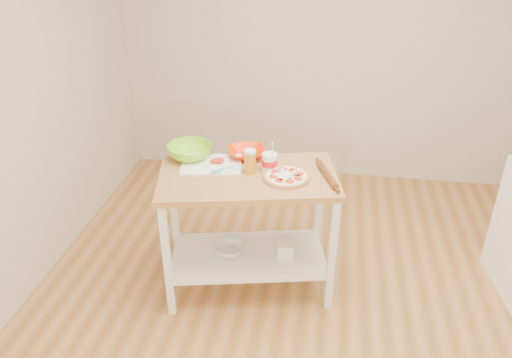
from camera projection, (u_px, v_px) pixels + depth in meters
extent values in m
cube|color=#B77F43|center=(311.00, 333.00, 3.24)|extent=(4.00, 4.50, 0.02)
cube|color=beige|center=(334.00, 41.00, 4.54)|extent=(4.00, 0.02, 2.70)
cube|color=#B07E48|center=(248.00, 178.00, 3.24)|extent=(1.26, 0.86, 0.04)
cube|color=white|center=(249.00, 256.00, 3.54)|extent=(1.17, 0.78, 0.02)
cube|color=white|center=(167.00, 262.00, 3.19)|extent=(0.06, 0.06, 0.86)
cube|color=white|center=(175.00, 216.00, 3.66)|extent=(0.06, 0.06, 0.86)
cube|color=white|center=(332.00, 256.00, 3.24)|extent=(0.06, 0.06, 0.86)
cube|color=white|center=(318.00, 212.00, 3.71)|extent=(0.06, 0.06, 0.86)
cylinder|color=tan|center=(286.00, 178.00, 3.18)|extent=(0.29, 0.29, 0.02)
cylinder|color=tan|center=(286.00, 176.00, 3.17)|extent=(0.29, 0.29, 0.01)
cylinder|color=white|center=(286.00, 176.00, 3.17)|extent=(0.26, 0.26, 0.01)
cylinder|color=red|center=(299.00, 174.00, 3.18)|extent=(0.06, 0.06, 0.01)
cylinder|color=red|center=(293.00, 170.00, 3.23)|extent=(0.06, 0.06, 0.01)
cylinder|color=red|center=(283.00, 169.00, 3.24)|extent=(0.06, 0.06, 0.01)
cylinder|color=red|center=(275.00, 172.00, 3.21)|extent=(0.06, 0.06, 0.01)
cylinder|color=red|center=(274.00, 176.00, 3.15)|extent=(0.06, 0.06, 0.01)
cylinder|color=red|center=(279.00, 181.00, 3.11)|extent=(0.06, 0.06, 0.01)
cylinder|color=red|center=(290.00, 182.00, 3.10)|extent=(0.06, 0.06, 0.01)
cylinder|color=red|center=(298.00, 179.00, 3.13)|extent=(0.06, 0.06, 0.01)
sphere|color=white|center=(294.00, 172.00, 3.20)|extent=(0.04, 0.04, 0.04)
sphere|color=white|center=(283.00, 171.00, 3.22)|extent=(0.04, 0.04, 0.04)
sphere|color=white|center=(276.00, 175.00, 3.17)|extent=(0.04, 0.04, 0.04)
plane|color=#19651E|center=(295.00, 175.00, 3.16)|extent=(0.03, 0.03, 0.00)
plane|color=#19651E|center=(293.00, 170.00, 3.22)|extent=(0.03, 0.03, 0.00)
plane|color=#19651E|center=(282.00, 171.00, 3.21)|extent=(0.03, 0.03, 0.00)
plane|color=#19651E|center=(277.00, 175.00, 3.17)|extent=(0.03, 0.03, 0.00)
plane|color=#19651E|center=(280.00, 179.00, 3.11)|extent=(0.03, 0.03, 0.00)
plane|color=#19651E|center=(290.00, 178.00, 3.13)|extent=(0.03, 0.03, 0.00)
plane|color=#19651E|center=(298.00, 175.00, 3.16)|extent=(0.03, 0.03, 0.00)
cube|color=white|center=(212.00, 164.00, 3.35)|extent=(0.44, 0.36, 0.01)
cube|color=#F4EACC|center=(195.00, 157.00, 3.40)|extent=(0.03, 0.03, 0.02)
cube|color=#F4EACC|center=(200.00, 157.00, 3.40)|extent=(0.03, 0.03, 0.02)
cube|color=#F4EACC|center=(205.00, 157.00, 3.40)|extent=(0.03, 0.03, 0.02)
cube|color=#F4EACC|center=(195.00, 155.00, 3.43)|extent=(0.03, 0.03, 0.02)
cube|color=#F4EACC|center=(200.00, 155.00, 3.43)|extent=(0.03, 0.03, 0.02)
cube|color=#F4EACC|center=(205.00, 155.00, 3.43)|extent=(0.03, 0.03, 0.02)
cylinder|color=red|center=(215.00, 162.00, 3.36)|extent=(0.07, 0.07, 0.01)
cylinder|color=red|center=(217.00, 161.00, 3.36)|extent=(0.07, 0.07, 0.01)
cylinder|color=red|center=(219.00, 160.00, 3.36)|extent=(0.07, 0.07, 0.01)
cube|color=#38BAB4|center=(216.00, 172.00, 3.24)|extent=(0.07, 0.06, 0.01)
cylinder|color=#38BAB4|center=(226.00, 168.00, 3.27)|extent=(0.09, 0.06, 0.01)
cube|color=silver|center=(209.00, 155.00, 3.46)|extent=(0.16, 0.12, 0.00)
cube|color=black|center=(192.00, 158.00, 3.40)|extent=(0.09, 0.07, 0.01)
imported|color=#F82A02|center=(247.00, 153.00, 3.45)|extent=(0.32, 0.32, 0.06)
imported|color=#80DB1F|center=(190.00, 152.00, 3.43)|extent=(0.35, 0.35, 0.10)
cylinder|color=#BB891C|center=(250.00, 163.00, 3.23)|extent=(0.08, 0.08, 0.14)
cylinder|color=white|center=(250.00, 152.00, 3.19)|extent=(0.08, 0.08, 0.02)
cylinder|color=white|center=(269.00, 162.00, 3.25)|extent=(0.10, 0.10, 0.12)
cylinder|color=red|center=(269.00, 162.00, 3.25)|extent=(0.10, 0.10, 0.04)
cylinder|color=silver|center=(273.00, 149.00, 3.21)|extent=(0.01, 0.06, 0.12)
cylinder|color=brown|center=(327.00, 175.00, 3.19)|extent=(0.15, 0.34, 0.04)
imported|color=silver|center=(230.00, 249.00, 3.54)|extent=(0.29, 0.29, 0.07)
cube|color=white|center=(285.00, 250.00, 3.49)|extent=(0.13, 0.13, 0.11)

